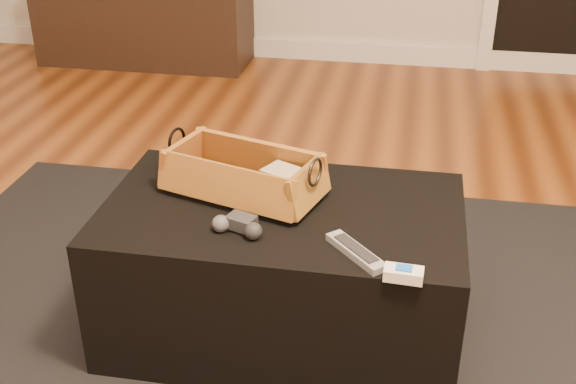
% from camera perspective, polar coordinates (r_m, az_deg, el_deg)
% --- Properties ---
extents(floor, '(5.00, 5.50, 0.01)m').
position_cam_1_polar(floor, '(2.24, -3.41, -11.29)').
color(floor, brown).
rests_on(floor, ground).
extents(baseboard, '(5.00, 0.04, 0.12)m').
position_cam_1_polar(baseboard, '(4.63, 4.49, 10.99)').
color(baseboard, white).
rests_on(baseboard, floor).
extents(media_cabinet, '(1.28, 0.45, 0.50)m').
position_cam_1_polar(media_cabinet, '(4.65, -11.25, 13.07)').
color(media_cabinet, black).
rests_on(media_cabinet, floor).
extents(area_rug, '(2.60, 2.00, 0.01)m').
position_cam_1_polar(area_rug, '(2.20, -0.66, -11.54)').
color(area_rug, black).
rests_on(area_rug, floor).
extents(ottoman, '(1.00, 0.60, 0.42)m').
position_cam_1_polar(ottoman, '(2.11, -0.44, -6.17)').
color(ottoman, black).
rests_on(ottoman, area_rug).
extents(tv_remote, '(0.24, 0.10, 0.02)m').
position_cam_1_polar(tv_remote, '(2.07, -4.30, 0.56)').
color(tv_remote, black).
rests_on(tv_remote, wicker_basket).
extents(cloth_bundle, '(0.15, 0.13, 0.07)m').
position_cam_1_polar(cloth_bundle, '(2.03, -0.16, 0.84)').
color(cloth_bundle, tan).
rests_on(cloth_bundle, wicker_basket).
extents(wicker_basket, '(0.50, 0.36, 0.16)m').
position_cam_1_polar(wicker_basket, '(2.06, -3.54, 1.24)').
color(wicker_basket, '#AC6F26').
rests_on(wicker_basket, ottoman).
extents(game_controller, '(0.15, 0.10, 0.05)m').
position_cam_1_polar(game_controller, '(1.88, -3.92, -2.64)').
color(game_controller, '#272729').
rests_on(game_controller, ottoman).
extents(silver_remote, '(0.17, 0.17, 0.02)m').
position_cam_1_polar(silver_remote, '(1.80, 5.38, -4.71)').
color(silver_remote, '#94969B').
rests_on(silver_remote, ottoman).
extents(cream_gadget, '(0.09, 0.05, 0.03)m').
position_cam_1_polar(cream_gadget, '(1.72, 9.12, -6.39)').
color(cream_gadget, white).
rests_on(cream_gadget, ottoman).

